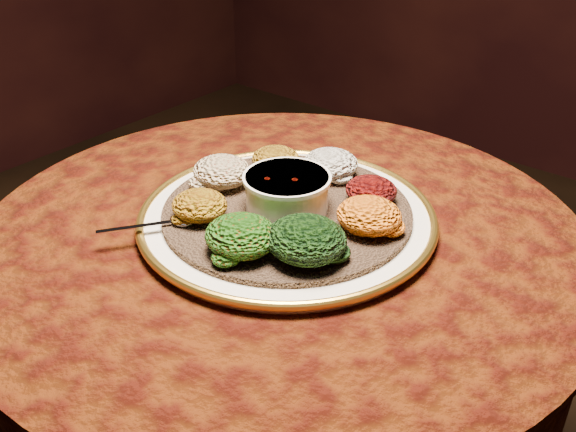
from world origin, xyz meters
The scene contains 13 objects.
table centered at (0.00, 0.00, 0.55)m, with size 0.96×0.96×0.73m.
platter centered at (0.00, 0.01, 0.75)m, with size 0.51×0.51×0.02m.
injera centered at (0.00, 0.01, 0.76)m, with size 0.39×0.39×0.01m, color brown.
stew_bowl centered at (0.00, 0.01, 0.79)m, with size 0.14×0.14×0.06m.
spoon centered at (-0.10, -0.13, 0.77)m, with size 0.10×0.12×0.01m.
portion_ayib centered at (-0.01, 0.15, 0.78)m, with size 0.09×0.09×0.05m, color white.
portion_kitfo centered at (0.09, 0.11, 0.78)m, with size 0.08×0.08×0.04m, color black.
portion_tikil centered at (0.13, 0.04, 0.79)m, with size 0.10×0.09×0.05m, color #C27610.
portion_gomen centered at (0.11, -0.07, 0.79)m, with size 0.11×0.11×0.05m, color black.
portion_mixveg centered at (0.03, -0.12, 0.79)m, with size 0.10×0.10×0.05m, color maroon.
portion_kik centered at (-0.08, -0.09, 0.78)m, with size 0.09×0.08×0.04m, color #9B730D.
portion_timatim centered at (-0.13, 0.01, 0.79)m, with size 0.10×0.09×0.05m, color maroon.
portion_shiro centered at (-0.10, 0.10, 0.78)m, with size 0.09×0.08×0.04m, color #9A6D12.
Camera 1 is at (0.55, -0.66, 1.26)m, focal length 40.00 mm.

